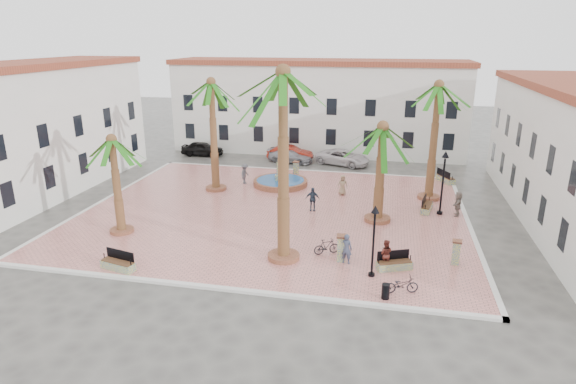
# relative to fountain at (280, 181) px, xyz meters

# --- Properties ---
(ground) EXTENTS (120.00, 120.00, 0.00)m
(ground) POSITION_rel_fountain_xyz_m (0.93, -6.10, -0.46)
(ground) COLOR #56544F
(ground) RESTS_ON ground
(plaza) EXTENTS (26.00, 22.00, 0.15)m
(plaza) POSITION_rel_fountain_xyz_m (0.93, -6.10, -0.39)
(plaza) COLOR #DE837C
(plaza) RESTS_ON ground
(kerb_n) EXTENTS (26.30, 0.30, 0.16)m
(kerb_n) POSITION_rel_fountain_xyz_m (0.93, 4.90, -0.38)
(kerb_n) COLOR silver
(kerb_n) RESTS_ON ground
(kerb_s) EXTENTS (26.30, 0.30, 0.16)m
(kerb_s) POSITION_rel_fountain_xyz_m (0.93, -17.10, -0.38)
(kerb_s) COLOR silver
(kerb_s) RESTS_ON ground
(kerb_e) EXTENTS (0.30, 22.30, 0.16)m
(kerb_e) POSITION_rel_fountain_xyz_m (13.93, -6.10, -0.38)
(kerb_e) COLOR silver
(kerb_e) RESTS_ON ground
(kerb_w) EXTENTS (0.30, 22.30, 0.16)m
(kerb_w) POSITION_rel_fountain_xyz_m (-12.07, -6.10, -0.38)
(kerb_w) COLOR silver
(kerb_w) RESTS_ON ground
(building_north) EXTENTS (30.40, 7.40, 9.50)m
(building_north) POSITION_rel_fountain_xyz_m (0.93, 13.90, 4.30)
(building_north) COLOR white
(building_north) RESTS_ON ground
(building_west) EXTENTS (6.40, 24.40, 10.00)m
(building_west) POSITION_rel_fountain_xyz_m (-18.06, -6.10, 4.56)
(building_west) COLOR white
(building_west) RESTS_ON ground
(fountain) EXTENTS (4.43, 4.43, 2.29)m
(fountain) POSITION_rel_fountain_xyz_m (0.00, 0.00, 0.00)
(fountain) COLOR #94553A
(fountain) RESTS_ON plaza
(palm_nw) EXTENTS (5.30, 5.30, 8.77)m
(palm_nw) POSITION_rel_fountain_xyz_m (-4.73, -2.30, 7.18)
(palm_nw) COLOR #94553A
(palm_nw) RESTS_ON plaza
(palm_sw) EXTENTS (4.72, 4.72, 6.21)m
(palm_sw) POSITION_rel_fountain_xyz_m (-7.46, -11.78, 4.83)
(palm_sw) COLOR #94553A
(palm_sw) RESTS_ON plaza
(palm_s) EXTENTS (5.70, 5.70, 10.38)m
(palm_s) POSITION_rel_fountain_xyz_m (3.23, -13.35, 8.66)
(palm_s) COLOR #94553A
(palm_s) RESTS_ON plaza
(palm_e) EXTENTS (5.60, 5.60, 6.67)m
(palm_e) POSITION_rel_fountain_xyz_m (8.07, -6.51, 5.11)
(palm_e) COLOR #94553A
(palm_e) RESTS_ON plaza
(palm_ne) EXTENTS (5.30, 5.30, 8.77)m
(palm_ne) POSITION_rel_fountain_xyz_m (11.67, -1.09, 7.19)
(palm_ne) COLOR #94553A
(palm_ne) RESTS_ON plaza
(bench_s) EXTENTS (2.00, 1.01, 1.01)m
(bench_s) POSITION_rel_fountain_xyz_m (-4.96, -16.41, -0.02)
(bench_s) COLOR gray
(bench_s) RESTS_ON plaza
(bench_se) EXTENTS (1.94, 1.24, 0.98)m
(bench_se) POSITION_rel_fountain_xyz_m (9.17, -13.39, -0.03)
(bench_se) COLOR gray
(bench_se) RESTS_ON plaza
(bench_e) EXTENTS (0.97, 2.02, 1.03)m
(bench_e) POSITION_rel_fountain_xyz_m (11.37, -3.92, -0.02)
(bench_e) COLOR gray
(bench_e) RESTS_ON plaza
(bench_ne) EXTENTS (1.45, 2.05, 1.05)m
(bench_ne) POSITION_rel_fountain_xyz_m (13.32, 3.64, -0.01)
(bench_ne) COLOR gray
(bench_ne) RESTS_ON plaza
(lamppost_s) EXTENTS (0.41, 0.41, 3.81)m
(lamppost_s) POSITION_rel_fountain_xyz_m (8.05, -14.39, 2.27)
(lamppost_s) COLOR black
(lamppost_s) RESTS_ON plaza
(lamppost_e) EXTENTS (0.48, 0.48, 4.43)m
(lamppost_e) POSITION_rel_fountain_xyz_m (12.22, -4.33, 2.69)
(lamppost_e) COLOR black
(lamppost_e) RESTS_ON plaza
(bollard_se) EXTENTS (0.57, 0.57, 1.51)m
(bollard_se) POSITION_rel_fountain_xyz_m (6.35, -13.00, 0.47)
(bollard_se) COLOR gray
(bollard_se) RESTS_ON plaza
(bollard_n) EXTENTS (0.55, 0.55, 1.30)m
(bollard_n) POSITION_rel_fountain_xyz_m (0.74, 2.87, 0.37)
(bollard_n) COLOR gray
(bollard_n) RESTS_ON plaza
(bollard_e) EXTENTS (0.55, 0.55, 1.38)m
(bollard_e) POSITION_rel_fountain_xyz_m (12.36, -12.12, 0.40)
(bollard_e) COLOR gray
(bollard_e) RESTS_ON plaza
(litter_bin) EXTENTS (0.38, 0.38, 0.74)m
(litter_bin) POSITION_rel_fountain_xyz_m (8.78, -16.50, 0.06)
(litter_bin) COLOR black
(litter_bin) RESTS_ON plaza
(cyclist_a) EXTENTS (0.68, 0.52, 1.69)m
(cyclist_a) POSITION_rel_fountain_xyz_m (6.63, -13.21, 0.53)
(cyclist_a) COLOR #373F57
(cyclist_a) RESTS_ON plaza
(bicycle_a) EXTENTS (1.72, 0.98, 0.85)m
(bicycle_a) POSITION_rel_fountain_xyz_m (9.50, -15.82, 0.12)
(bicycle_a) COLOR black
(bicycle_a) RESTS_ON plaza
(cyclist_b) EXTENTS (0.80, 0.64, 1.58)m
(cyclist_b) POSITION_rel_fountain_xyz_m (8.68, -13.31, 0.48)
(cyclist_b) COLOR maroon
(cyclist_b) RESTS_ON plaza
(bicycle_b) EXTENTS (1.51, 1.06, 0.89)m
(bicycle_b) POSITION_rel_fountain_xyz_m (5.46, -12.29, 0.14)
(bicycle_b) COLOR black
(bicycle_b) RESTS_ON plaza
(pedestrian_fountain_a) EXTENTS (0.86, 0.66, 1.56)m
(pedestrian_fountain_a) POSITION_rel_fountain_xyz_m (5.23, -1.51, 0.47)
(pedestrian_fountain_a) COLOR #957C5E
(pedestrian_fountain_a) RESTS_ON plaza
(pedestrian_fountain_b) EXTENTS (1.02, 0.49, 1.68)m
(pedestrian_fountain_b) POSITION_rel_fountain_xyz_m (3.54, -5.47, 0.53)
(pedestrian_fountain_b) COLOR #2C3A4D
(pedestrian_fountain_b) RESTS_ON plaza
(pedestrian_north) EXTENTS (0.77, 1.17, 1.70)m
(pedestrian_north) POSITION_rel_fountain_xyz_m (-2.94, -0.25, 0.54)
(pedestrian_north) COLOR #525258
(pedestrian_north) RESTS_ON plaza
(pedestrian_east) EXTENTS (0.87, 1.66, 1.71)m
(pedestrian_east) POSITION_rel_fountain_xyz_m (13.33, -4.40, 0.54)
(pedestrian_east) COLOR gray
(pedestrian_east) RESTS_ON plaza
(car_black) EXTENTS (4.33, 1.90, 1.45)m
(car_black) POSITION_rel_fountain_xyz_m (-10.28, 8.86, 0.27)
(car_black) COLOR black
(car_black) RESTS_ON ground
(car_red) EXTENTS (4.54, 1.78, 1.47)m
(car_red) POSITION_rel_fountain_xyz_m (-1.01, 8.77, 0.27)
(car_red) COLOR #A52517
(car_red) RESTS_ON ground
(car_silver) EXTENTS (4.67, 2.69, 1.27)m
(car_silver) POSITION_rel_fountain_xyz_m (-0.83, 7.98, 0.18)
(car_silver) COLOR #9B9BA3
(car_silver) RESTS_ON ground
(car_white) EXTENTS (5.70, 4.04, 1.44)m
(car_white) POSITION_rel_fountain_xyz_m (4.29, 8.18, 0.26)
(car_white) COLOR silver
(car_white) RESTS_ON ground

